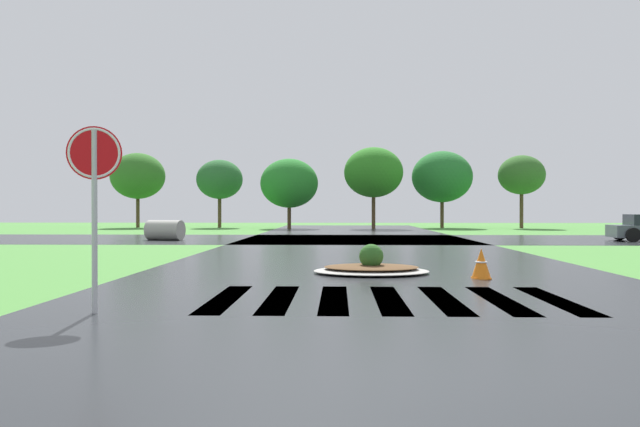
# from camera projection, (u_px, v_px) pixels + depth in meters

# --- Properties ---
(ground_plane) EXTENTS (120.00, 120.00, 0.10)m
(ground_plane) POSITION_uv_depth(u_px,v_px,m) (440.00, 399.00, 4.94)
(ground_plane) COLOR #478438
(asphalt_roadway) EXTENTS (11.02, 80.00, 0.01)m
(asphalt_roadway) POSITION_uv_depth(u_px,v_px,m) (372.00, 269.00, 14.93)
(asphalt_roadway) COLOR #232628
(asphalt_roadway) RESTS_ON ground
(asphalt_cross_road) EXTENTS (90.00, 9.92, 0.01)m
(asphalt_cross_road) POSITION_uv_depth(u_px,v_px,m) (355.00, 239.00, 29.87)
(asphalt_cross_road) COLOR #232628
(asphalt_cross_road) RESTS_ON ground
(crosswalk_stripes) EXTENTS (5.85, 3.25, 0.01)m
(crosswalk_stripes) POSITION_uv_depth(u_px,v_px,m) (389.00, 299.00, 10.01)
(crosswalk_stripes) COLOR white
(crosswalk_stripes) RESTS_ON ground
(stop_sign) EXTENTS (0.74, 0.21, 2.67)m
(stop_sign) POSITION_uv_depth(u_px,v_px,m) (94.00, 174.00, 8.64)
(stop_sign) COLOR #B2B5BA
(stop_sign) RESTS_ON ground
(median_island) EXTENTS (2.66, 2.00, 0.68)m
(median_island) POSITION_uv_depth(u_px,v_px,m) (371.00, 268.00, 14.01)
(median_island) COLOR #9E9B93
(median_island) RESTS_ON ground
(drainage_pipe_stack) EXTENTS (1.86, 1.32, 0.95)m
(drainage_pipe_stack) POSITION_uv_depth(u_px,v_px,m) (165.00, 230.00, 28.96)
(drainage_pipe_stack) COLOR #9E9B93
(drainage_pipe_stack) RESTS_ON ground
(traffic_cone) EXTENTS (0.42, 0.42, 0.65)m
(traffic_cone) POSITION_uv_depth(u_px,v_px,m) (481.00, 264.00, 12.98)
(traffic_cone) COLOR orange
(traffic_cone) RESTS_ON ground
(background_treeline) EXTENTS (33.96, 6.66, 6.12)m
(background_treeline) POSITION_uv_depth(u_px,v_px,m) (329.00, 177.00, 47.10)
(background_treeline) COLOR #4C3823
(background_treeline) RESTS_ON ground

